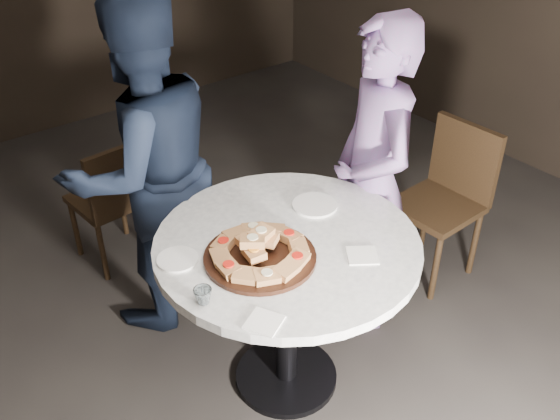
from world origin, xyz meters
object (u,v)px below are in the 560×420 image
at_px(serving_board, 260,257).
at_px(water_glass, 203,296).
at_px(diner_navy, 145,170).
at_px(chair_far, 114,196).
at_px(diner_teal, 372,182).
at_px(chair_right, 448,191).
at_px(focaccia_pile, 259,249).
at_px(table, 287,270).

relative_size(serving_board, water_glass, 6.54).
bearing_deg(diner_navy, chair_far, -92.22).
xyz_separation_m(diner_navy, diner_teal, (0.87, -0.71, -0.06)).
bearing_deg(serving_board, chair_right, 6.92).
bearing_deg(water_glass, diner_teal, 12.58).
relative_size(focaccia_pile, diner_navy, 0.23).
relative_size(chair_far, diner_navy, 0.47).
bearing_deg(diner_teal, focaccia_pile, -55.01).
bearing_deg(focaccia_pile, chair_right, 6.74).
relative_size(focaccia_pile, diner_teal, 0.24).
relative_size(serving_board, diner_teal, 0.28).
xyz_separation_m(table, chair_far, (-0.21, 1.37, -0.22)).
bearing_deg(chair_far, diner_teal, 120.49).
distance_m(table, focaccia_pile, 0.27).
bearing_deg(chair_far, diner_navy, 84.43).
height_order(chair_right, diner_navy, diner_navy).
bearing_deg(diner_teal, diner_navy, -105.98).
bearing_deg(water_glass, serving_board, 13.90).
relative_size(water_glass, diner_teal, 0.04).
distance_m(chair_right, diner_navy, 1.72).
height_order(table, diner_navy, diner_navy).
distance_m(chair_right, diner_teal, 0.72).
height_order(water_glass, chair_far, water_glass).
distance_m(chair_far, diner_navy, 0.66).
height_order(serving_board, diner_teal, diner_teal).
bearing_deg(chair_far, table, 93.92).
bearing_deg(table, serving_board, -169.23).
distance_m(serving_board, focaccia_pile, 0.04).
bearing_deg(focaccia_pile, table, 9.21).
bearing_deg(serving_board, focaccia_pile, 110.17).
bearing_deg(diner_teal, chair_right, 113.55).
bearing_deg(focaccia_pile, serving_board, -69.83).
height_order(water_glass, diner_teal, diner_teal).
relative_size(water_glass, chair_right, 0.08).
relative_size(water_glass, diner_navy, 0.04).
bearing_deg(diner_navy, diner_teal, 139.37).
height_order(table, focaccia_pile, focaccia_pile).
xyz_separation_m(chair_far, chair_right, (1.52, -1.22, 0.05)).
xyz_separation_m(focaccia_pile, chair_right, (1.48, 0.18, -0.38)).
bearing_deg(diner_navy, chair_right, 153.71).
bearing_deg(chair_far, serving_board, 86.92).
height_order(serving_board, diner_navy, diner_navy).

